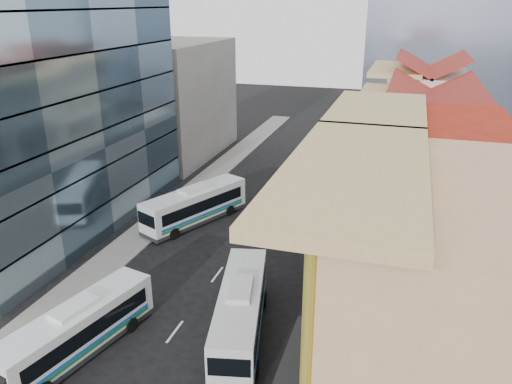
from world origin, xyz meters
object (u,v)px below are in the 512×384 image
(office_tower, at_px, (28,50))
(bus_right, at_px, (240,311))
(shophouse_tan, at_px, (434,316))
(bus_left_near, at_px, (77,329))
(bus_left_far, at_px, (195,205))

(office_tower, xyz_separation_m, bus_right, (20.88, -10.09, -13.32))
(office_tower, bearing_deg, shophouse_tan, -24.30)
(shophouse_tan, distance_m, bus_right, 11.68)
(shophouse_tan, distance_m, bus_left_near, 18.77)
(bus_left_near, distance_m, bus_left_far, 18.32)
(office_tower, height_order, bus_left_near, office_tower)
(office_tower, distance_m, bus_left_far, 18.26)
(bus_left_near, bearing_deg, shophouse_tan, 14.13)
(bus_left_near, distance_m, bus_right, 9.15)
(bus_right, bearing_deg, shophouse_tan, -33.76)
(shophouse_tan, bearing_deg, bus_right, 158.86)
(shophouse_tan, relative_size, office_tower, 0.47)
(bus_left_far, bearing_deg, office_tower, -136.85)
(bus_left_near, height_order, bus_right, bus_right)
(bus_left_near, xyz_separation_m, bus_left_far, (-0.92, 18.30, 0.11))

